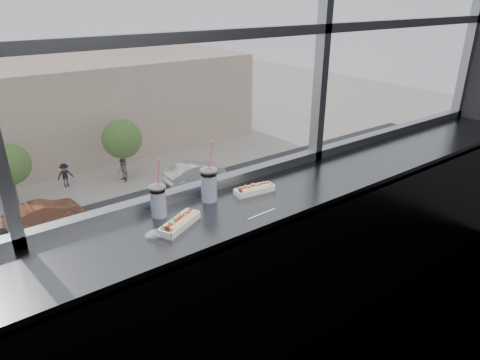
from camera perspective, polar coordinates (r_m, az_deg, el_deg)
wall_back_lower at (r=2.88m, az=-5.15°, el=-11.64°), size 6.00×0.00×6.00m
counter at (r=2.41m, az=-2.11°, el=-4.56°), size 6.00×0.55×0.06m
counter_fascia at (r=2.53m, az=1.53°, el=-17.22°), size 6.00×0.04×1.04m
hotdog_tray_left at (r=2.23m, az=-8.05°, el=-5.59°), size 0.28×0.20×0.07m
hotdog_tray_right at (r=2.58m, az=1.96°, el=-1.19°), size 0.26×0.12×0.06m
soda_cup_left at (r=2.32m, az=-10.87°, el=-2.59°), size 0.09×0.09×0.33m
soda_cup_right at (r=2.46m, az=-4.16°, el=-0.47°), size 0.10×0.10×0.37m
loose_straw at (r=2.34m, az=2.90°, el=-4.55°), size 0.20×0.02×0.01m
wrapper at (r=2.18m, az=-11.21°, el=-6.99°), size 0.10×0.07×0.03m
street_asphalt at (r=25.69m, az=-28.96°, el=-10.67°), size 80.00×10.00×0.06m
car_far_b at (r=29.05m, az=-24.84°, el=-3.62°), size 3.05×6.06×1.94m
car_near_d at (r=23.20m, az=-10.52°, el=-8.27°), size 3.04×6.61×2.16m
car_near_c at (r=21.80m, az=-25.37°, el=-12.76°), size 3.09×6.55×2.13m
car_near_e at (r=25.54m, az=0.09°, el=-4.58°), size 2.93×6.77×2.24m
car_far_c at (r=32.45m, az=-6.13°, el=1.46°), size 2.78×6.31×2.08m
pedestrian_d at (r=33.57m, az=-15.39°, el=1.52°), size 0.72×0.96×2.15m
pedestrian_c at (r=34.04m, az=-22.34°, el=0.88°), size 0.97×0.73×2.18m
tree_center at (r=31.92m, az=-28.43°, el=1.81°), size 2.78×2.78×4.34m
tree_right at (r=33.61m, az=-15.47°, el=5.28°), size 3.00×3.00×4.68m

